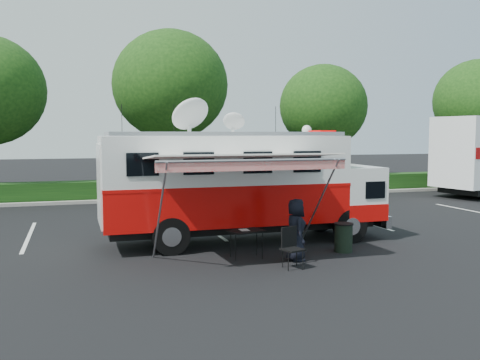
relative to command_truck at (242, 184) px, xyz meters
name	(u,v)px	position (x,y,z in m)	size (l,w,h in m)	color
ground_plane	(245,242)	(0.08, 0.00, -1.81)	(120.00, 120.00, 0.00)	black
back_border	(192,103)	(1.22, 12.90, 3.19)	(60.00, 6.14, 8.87)	#9E998E
stall_lines	(206,227)	(-0.42, 3.00, -1.81)	(24.12, 5.50, 0.01)	silver
command_truck	(242,184)	(0.00, 0.00, 0.00)	(8.81, 2.42, 4.23)	black
awning	(243,159)	(-0.79, -2.52, 0.91)	(4.81, 2.50, 2.91)	white
person	(296,261)	(0.62, -2.72, -1.81)	(0.81, 0.53, 1.66)	black
folding_table	(246,232)	(-0.55, -2.08, -1.09)	(1.03, 0.83, 0.78)	black
folding_chair	(291,244)	(0.21, -3.36, -1.20)	(0.61, 0.64, 1.02)	black
trash_bin	(343,237)	(2.35, -2.13, -1.40)	(0.55, 0.55, 0.82)	black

